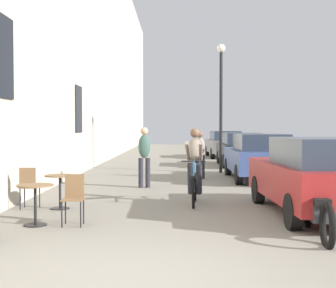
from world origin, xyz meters
name	(u,v)px	position (x,y,z in m)	size (l,w,h in m)	color
ground_plane	(147,280)	(0.00, 0.00, 0.00)	(88.00, 88.00, 0.00)	gray
building_facade_left	(81,19)	(-3.45, 14.00, 6.13)	(0.54, 68.00, 12.26)	#B7AD99
cafe_table_near	(35,196)	(-2.14, 2.96, 0.52)	(0.64, 0.64, 0.72)	black
cafe_chair_near_toward_street	(74,196)	(-1.48, 3.03, 0.52)	(0.39, 0.39, 0.89)	black
cafe_table_mid	(60,184)	(-2.12, 4.67, 0.52)	(0.64, 0.64, 0.72)	black
cafe_chair_mid_toward_street	(29,185)	(-2.75, 4.60, 0.52)	(0.39, 0.39, 0.89)	black
cyclist_on_bicycle	(195,168)	(0.77, 5.48, 0.81)	(0.52, 1.76, 1.74)	black
pedestrian_near	(144,154)	(-0.55, 8.28, 0.98)	(0.38, 0.29, 1.73)	#26262D
pedestrian_mid	(200,152)	(1.17, 10.72, 0.90)	(0.38, 0.30, 1.61)	#26262D
street_lamp	(221,91)	(2.09, 12.88, 3.11)	(0.32, 0.32, 4.90)	black
parked_car_nearest	(316,175)	(3.08, 3.97, 0.79)	(1.93, 4.36, 1.53)	maroon
parked_car_second	(258,156)	(3.06, 10.28, 0.79)	(1.82, 4.28, 1.52)	#384C84
parked_car_third	(240,149)	(3.26, 16.10, 0.78)	(1.79, 4.21, 1.50)	black
parked_car_fourth	(224,144)	(3.19, 22.21, 0.80)	(1.94, 4.37, 1.54)	#595960
parked_motorcycle	(316,211)	(2.56, 2.22, 0.40)	(0.62, 2.15, 0.92)	black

